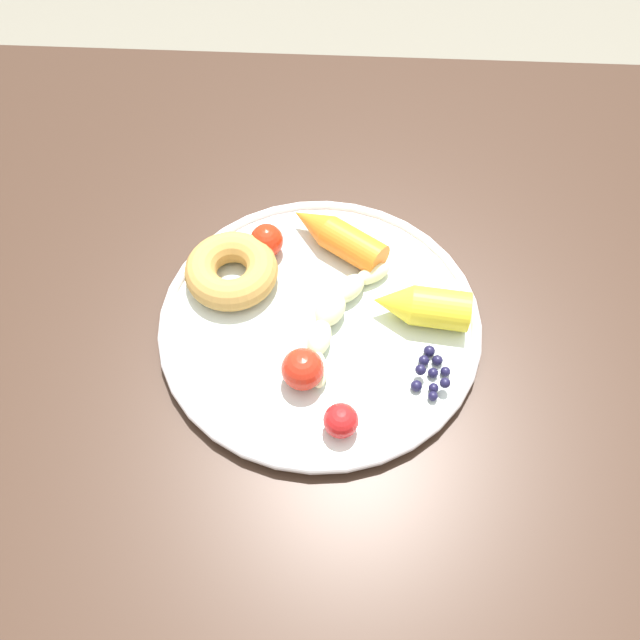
{
  "coord_description": "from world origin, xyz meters",
  "views": [
    {
      "loc": [
        -0.04,
        -0.44,
        1.35
      ],
      "look_at": [
        -0.06,
        -0.05,
        0.75
      ],
      "focal_mm": 37.1,
      "sensor_mm": 36.0,
      "label": 1
    }
  ],
  "objects_px": {
    "plate": "(320,321)",
    "tomato_far": "(341,421)",
    "blueberry_pile": "(431,372)",
    "banana": "(336,313)",
    "carrot_orange": "(336,236)",
    "carrot_yellow": "(421,306)",
    "tomato_mid": "(303,369)",
    "dining_table": "(367,330)",
    "donut": "(231,272)",
    "tomato_near": "(267,240)"
  },
  "relations": [
    {
      "from": "blueberry_pile",
      "to": "tomato_mid",
      "type": "height_order",
      "value": "tomato_mid"
    },
    {
      "from": "donut",
      "to": "dining_table",
      "type": "bearing_deg",
      "value": 0.78
    },
    {
      "from": "banana",
      "to": "blueberry_pile",
      "type": "distance_m",
      "value": 0.12
    },
    {
      "from": "banana",
      "to": "tomato_near",
      "type": "relative_size",
      "value": 4.37
    },
    {
      "from": "carrot_yellow",
      "to": "tomato_mid",
      "type": "height_order",
      "value": "same"
    },
    {
      "from": "plate",
      "to": "tomato_near",
      "type": "height_order",
      "value": "tomato_near"
    },
    {
      "from": "carrot_orange",
      "to": "tomato_mid",
      "type": "relative_size",
      "value": 2.83
    },
    {
      "from": "tomato_far",
      "to": "carrot_orange",
      "type": "bearing_deg",
      "value": 93.22
    },
    {
      "from": "carrot_yellow",
      "to": "donut",
      "type": "relative_size",
      "value": 1.02
    },
    {
      "from": "tomato_mid",
      "to": "blueberry_pile",
      "type": "bearing_deg",
      "value": 4.89
    },
    {
      "from": "carrot_yellow",
      "to": "blueberry_pile",
      "type": "bearing_deg",
      "value": -82.5
    },
    {
      "from": "dining_table",
      "to": "tomato_far",
      "type": "relative_size",
      "value": 37.68
    },
    {
      "from": "banana",
      "to": "carrot_orange",
      "type": "relative_size",
      "value": 1.37
    },
    {
      "from": "plate",
      "to": "banana",
      "type": "xyz_separation_m",
      "value": [
        0.02,
        0.0,
        0.02
      ]
    },
    {
      "from": "carrot_yellow",
      "to": "banana",
      "type": "bearing_deg",
      "value": -175.12
    },
    {
      "from": "plate",
      "to": "tomato_far",
      "type": "distance_m",
      "value": 0.13
    },
    {
      "from": "banana",
      "to": "donut",
      "type": "xyz_separation_m",
      "value": [
        -0.12,
        0.05,
        0.01
      ]
    },
    {
      "from": "plate",
      "to": "blueberry_pile",
      "type": "distance_m",
      "value": 0.13
    },
    {
      "from": "dining_table",
      "to": "carrot_yellow",
      "type": "relative_size",
      "value": 12.31
    },
    {
      "from": "banana",
      "to": "donut",
      "type": "relative_size",
      "value": 1.62
    },
    {
      "from": "carrot_yellow",
      "to": "carrot_orange",
      "type": "bearing_deg",
      "value": 134.47
    },
    {
      "from": "carrot_yellow",
      "to": "tomato_near",
      "type": "bearing_deg",
      "value": 153.98
    },
    {
      "from": "plate",
      "to": "blueberry_pile",
      "type": "xyz_separation_m",
      "value": [
        0.12,
        -0.06,
        0.01
      ]
    },
    {
      "from": "plate",
      "to": "carrot_yellow",
      "type": "xyz_separation_m",
      "value": [
        0.11,
        0.01,
        0.02
      ]
    },
    {
      "from": "plate",
      "to": "carrot_yellow",
      "type": "bearing_deg",
      "value": 4.79
    },
    {
      "from": "tomato_mid",
      "to": "dining_table",
      "type": "bearing_deg",
      "value": 60.52
    },
    {
      "from": "dining_table",
      "to": "carrot_yellow",
      "type": "bearing_deg",
      "value": -38.09
    },
    {
      "from": "tomato_mid",
      "to": "donut",
      "type": "bearing_deg",
      "value": 125.82
    },
    {
      "from": "carrot_yellow",
      "to": "tomato_far",
      "type": "height_order",
      "value": "carrot_yellow"
    },
    {
      "from": "plate",
      "to": "carrot_yellow",
      "type": "relative_size",
      "value": 3.3
    },
    {
      "from": "banana",
      "to": "carrot_yellow",
      "type": "xyz_separation_m",
      "value": [
        0.09,
        0.01,
        0.01
      ]
    },
    {
      "from": "donut",
      "to": "banana",
      "type": "bearing_deg",
      "value": -20.97
    },
    {
      "from": "plate",
      "to": "carrot_orange",
      "type": "bearing_deg",
      "value": 82.56
    },
    {
      "from": "dining_table",
      "to": "plate",
      "type": "bearing_deg",
      "value": -138.89
    },
    {
      "from": "blueberry_pile",
      "to": "tomato_near",
      "type": "height_order",
      "value": "tomato_near"
    },
    {
      "from": "banana",
      "to": "blueberry_pile",
      "type": "relative_size",
      "value": 2.63
    },
    {
      "from": "donut",
      "to": "tomato_near",
      "type": "height_order",
      "value": "tomato_near"
    },
    {
      "from": "carrot_yellow",
      "to": "plate",
      "type": "bearing_deg",
      "value": -175.21
    },
    {
      "from": "plate",
      "to": "banana",
      "type": "bearing_deg",
      "value": 4.32
    },
    {
      "from": "tomato_near",
      "to": "tomato_far",
      "type": "xyz_separation_m",
      "value": [
        0.09,
        -0.22,
        -0.0
      ]
    },
    {
      "from": "plate",
      "to": "blueberry_pile",
      "type": "height_order",
      "value": "blueberry_pile"
    },
    {
      "from": "tomato_mid",
      "to": "tomato_near",
      "type": "bearing_deg",
      "value": 107.32
    },
    {
      "from": "carrot_orange",
      "to": "donut",
      "type": "height_order",
      "value": "carrot_orange"
    },
    {
      "from": "banana",
      "to": "carrot_orange",
      "type": "xyz_separation_m",
      "value": [
        -0.0,
        0.1,
        0.01
      ]
    },
    {
      "from": "tomato_mid",
      "to": "tomato_far",
      "type": "relative_size",
      "value": 1.25
    },
    {
      "from": "carrot_orange",
      "to": "plate",
      "type": "bearing_deg",
      "value": -97.44
    },
    {
      "from": "carrot_yellow",
      "to": "donut",
      "type": "bearing_deg",
      "value": 169.7
    },
    {
      "from": "banana",
      "to": "carrot_orange",
      "type": "bearing_deg",
      "value": 92.21
    },
    {
      "from": "carrot_yellow",
      "to": "tomato_mid",
      "type": "relative_size",
      "value": 2.45
    },
    {
      "from": "carrot_orange",
      "to": "tomato_near",
      "type": "xyz_separation_m",
      "value": [
        -0.08,
        -0.01,
        -0.0
      ]
    }
  ]
}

